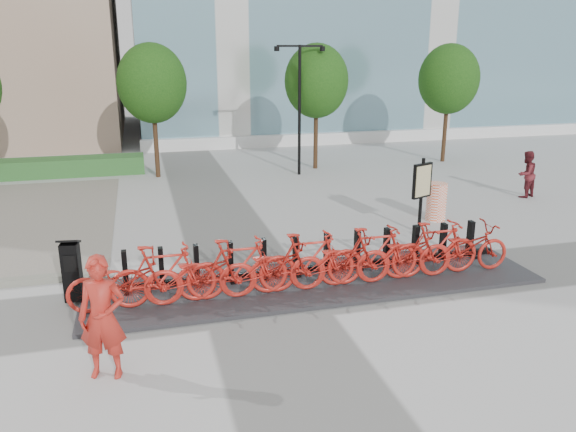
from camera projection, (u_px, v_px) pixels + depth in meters
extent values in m
plane|color=#AAAAAA|center=(260.00, 296.00, 11.39)|extent=(120.00, 120.00, 0.00)
cube|color=#387535|center=(66.00, 167.00, 22.28)|extent=(6.00, 1.20, 0.70)
cylinder|color=#392A18|center=(156.00, 139.00, 21.71)|extent=(0.18, 0.18, 3.00)
ellipsoid|color=#0D360C|center=(152.00, 83.00, 21.11)|extent=(2.60, 2.60, 2.99)
cylinder|color=#392A18|center=(316.00, 133.00, 23.31)|extent=(0.18, 0.18, 3.00)
ellipsoid|color=#0D360C|center=(316.00, 81.00, 22.72)|extent=(2.60, 2.60, 2.99)
cylinder|color=#392A18|center=(445.00, 128.00, 24.80)|extent=(0.18, 0.18, 3.00)
ellipsoid|color=#0D360C|center=(449.00, 79.00, 24.20)|extent=(2.60, 2.60, 2.99)
cylinder|color=black|center=(299.00, 112.00, 21.86)|extent=(0.12, 0.12, 5.00)
cube|color=black|center=(288.00, 46.00, 21.05)|extent=(0.90, 0.08, 0.08)
cube|color=black|center=(311.00, 46.00, 21.27)|extent=(0.90, 0.08, 0.08)
cylinder|color=black|center=(277.00, 49.00, 20.97)|extent=(0.20, 0.20, 0.18)
cylinder|color=black|center=(322.00, 49.00, 21.41)|extent=(0.20, 0.20, 0.18)
cube|color=#2C2B2F|center=(316.00, 282.00, 11.98)|extent=(9.60, 2.40, 0.08)
imported|color=#B02017|center=(124.00, 282.00, 10.52)|extent=(2.10, 0.73, 1.10)
imported|color=#B02017|center=(163.00, 275.00, 10.68)|extent=(2.04, 0.58, 1.23)
imported|color=#B02017|center=(201.00, 274.00, 10.88)|extent=(2.10, 0.73, 1.10)
imported|color=#B02017|center=(238.00, 268.00, 11.04)|extent=(2.04, 0.58, 1.23)
imported|color=#B02017|center=(273.00, 267.00, 11.23)|extent=(2.10, 0.73, 1.10)
imported|color=#B02017|center=(308.00, 261.00, 11.39)|extent=(2.04, 0.58, 1.23)
imported|color=#B02017|center=(341.00, 260.00, 11.59)|extent=(2.10, 0.73, 1.10)
imported|color=#B02017|center=(373.00, 254.00, 11.75)|extent=(2.04, 0.58, 1.23)
imported|color=#B02017|center=(405.00, 254.00, 11.94)|extent=(2.10, 0.73, 1.10)
imported|color=#B02017|center=(435.00, 248.00, 12.11)|extent=(2.04, 0.58, 1.23)
imported|color=#B02017|center=(465.00, 248.00, 12.30)|extent=(2.10, 0.73, 1.10)
cube|color=black|center=(72.00, 272.00, 10.88)|extent=(0.36, 0.32, 1.18)
cube|color=black|center=(68.00, 241.00, 10.71)|extent=(0.44, 0.38, 0.15)
cube|color=black|center=(70.00, 264.00, 10.68)|extent=(0.24, 0.05, 0.33)
imported|color=#B1251B|center=(102.00, 318.00, 8.37)|extent=(0.80, 0.62, 1.94)
imported|color=#5A1A20|center=(526.00, 174.00, 18.87)|extent=(0.93, 0.83, 1.58)
cylinder|color=#FF4E1A|center=(436.00, 202.00, 16.38)|extent=(0.63, 0.63, 1.11)
cylinder|color=black|center=(421.00, 196.00, 15.10)|extent=(0.09, 0.09, 2.06)
cube|color=black|center=(422.00, 181.00, 14.98)|extent=(0.66, 0.35, 0.94)
cube|color=#C2B680|center=(423.00, 181.00, 14.93)|extent=(0.54, 0.24, 0.83)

